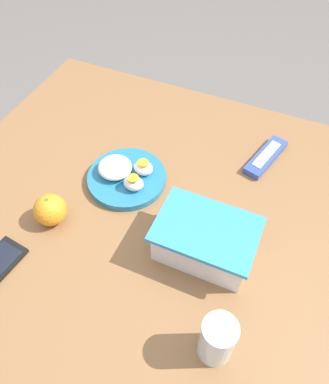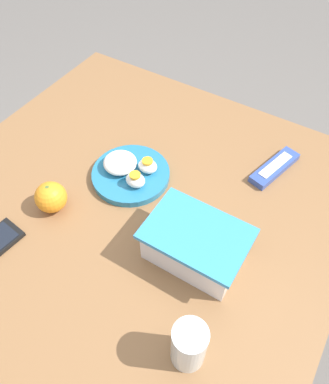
# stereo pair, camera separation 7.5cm
# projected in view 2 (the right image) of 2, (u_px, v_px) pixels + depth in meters

# --- Properties ---
(ground_plane) EXTENTS (10.00, 10.00, 0.00)m
(ground_plane) POSITION_uv_depth(u_px,v_px,m) (146.00, 317.00, 1.47)
(ground_plane) COLOR #66605B
(table) EXTENTS (0.97, 0.94, 0.75)m
(table) POSITION_uv_depth(u_px,v_px,m) (137.00, 228.00, 0.98)
(table) COLOR brown
(table) RESTS_ON ground_plane
(food_container) EXTENTS (0.20, 0.14, 0.09)m
(food_container) POSITION_uv_depth(u_px,v_px,m) (196.00, 245.00, 0.77)
(food_container) COLOR white
(food_container) RESTS_ON table
(orange_fruit) EXTENTS (0.07, 0.07, 0.07)m
(orange_fruit) POSITION_uv_depth(u_px,v_px,m) (51.00, 197.00, 0.85)
(orange_fruit) COLOR orange
(orange_fruit) RESTS_ON table
(rice_plate) EXTENTS (0.19, 0.19, 0.05)m
(rice_plate) POSITION_uv_depth(u_px,v_px,m) (130.00, 172.00, 0.92)
(rice_plate) COLOR teal
(rice_plate) RESTS_ON table
(candy_bar) EXTENTS (0.08, 0.16, 0.02)m
(candy_bar) POSITION_uv_depth(u_px,v_px,m) (275.00, 168.00, 0.94)
(candy_bar) COLOR #334C9E
(candy_bar) RESTS_ON table
(drinking_glass) EXTENTS (0.06, 0.06, 0.11)m
(drinking_glass) POSITION_uv_depth(u_px,v_px,m) (189.00, 345.00, 0.63)
(drinking_glass) COLOR silver
(drinking_glass) RESTS_ON table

